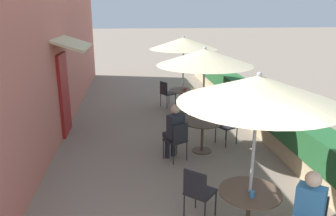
{
  "coord_description": "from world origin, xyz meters",
  "views": [
    {
      "loc": [
        -0.67,
        -1.77,
        3.12
      ],
      "look_at": [
        0.15,
        5.3,
        1.0
      ],
      "focal_mm": 35.0,
      "sensor_mm": 36.0,
      "label": 1
    }
  ],
  "objects_px": {
    "cafe_chair_far_left": "(166,92)",
    "cafe_chair_near_left": "(198,190)",
    "seated_patron_near_right": "(308,213)",
    "patio_umbrella_mid": "(205,57)",
    "patio_umbrella_near": "(258,89)",
    "cafe_chair_mid_right": "(177,139)",
    "coffee_cup_near": "(252,194)",
    "seated_patron_mid_right": "(174,129)",
    "cafe_chair_far_right": "(201,101)",
    "coffee_cup_far": "(185,89)",
    "patio_umbrella_far": "(184,43)",
    "patio_table_near": "(249,202)",
    "patio_table_mid": "(202,129)",
    "cafe_chair_mid_left": "(224,123)",
    "coffee_cup_mid": "(208,118)",
    "patio_table_far": "(183,95)"
  },
  "relations": [
    {
      "from": "cafe_chair_mid_right",
      "to": "cafe_chair_far_left",
      "type": "relative_size",
      "value": 1.0
    },
    {
      "from": "patio_table_far",
      "to": "cafe_chair_far_right",
      "type": "xyz_separation_m",
      "value": [
        0.46,
        -0.63,
        -0.03
      ]
    },
    {
      "from": "patio_table_mid",
      "to": "cafe_chair_mid_right",
      "type": "bearing_deg",
      "value": -145.5
    },
    {
      "from": "cafe_chair_mid_left",
      "to": "cafe_chair_near_left",
      "type": "bearing_deg",
      "value": 38.18
    },
    {
      "from": "seated_patron_near_right",
      "to": "coffee_cup_far",
      "type": "distance_m",
      "value": 6.51
    },
    {
      "from": "cafe_chair_mid_left",
      "to": "coffee_cup_mid",
      "type": "distance_m",
      "value": 0.67
    },
    {
      "from": "patio_umbrella_mid",
      "to": "cafe_chair_mid_right",
      "type": "bearing_deg",
      "value": -145.5
    },
    {
      "from": "coffee_cup_near",
      "to": "patio_umbrella_far",
      "type": "height_order",
      "value": "patio_umbrella_far"
    },
    {
      "from": "cafe_chair_mid_right",
      "to": "patio_umbrella_far",
      "type": "height_order",
      "value": "patio_umbrella_far"
    },
    {
      "from": "coffee_cup_far",
      "to": "patio_table_far",
      "type": "bearing_deg",
      "value": 115.35
    },
    {
      "from": "coffee_cup_near",
      "to": "coffee_cup_far",
      "type": "height_order",
      "value": "same"
    },
    {
      "from": "cafe_chair_near_left",
      "to": "cafe_chair_far_right",
      "type": "xyz_separation_m",
      "value": [
        1.13,
        5.01,
        0.0
      ]
    },
    {
      "from": "cafe_chair_near_left",
      "to": "cafe_chair_far_right",
      "type": "relative_size",
      "value": 1.0
    },
    {
      "from": "patio_umbrella_near",
      "to": "patio_table_mid",
      "type": "xyz_separation_m",
      "value": [
        -0.01,
        2.99,
        -1.62
      ]
    },
    {
      "from": "patio_umbrella_near",
      "to": "cafe_chair_mid_right",
      "type": "relative_size",
      "value": 2.75
    },
    {
      "from": "patio_table_near",
      "to": "coffee_cup_far",
      "type": "xyz_separation_m",
      "value": [
        0.09,
        5.96,
        0.22
      ]
    },
    {
      "from": "cafe_chair_mid_right",
      "to": "cafe_chair_far_left",
      "type": "distance_m",
      "value": 4.17
    },
    {
      "from": "patio_table_mid",
      "to": "coffee_cup_mid",
      "type": "distance_m",
      "value": 0.27
    },
    {
      "from": "cafe_chair_far_left",
      "to": "cafe_chair_near_left",
      "type": "bearing_deg",
      "value": -32.56
    },
    {
      "from": "seated_patron_mid_right",
      "to": "cafe_chair_far_right",
      "type": "height_order",
      "value": "seated_patron_mid_right"
    },
    {
      "from": "coffee_cup_near",
      "to": "cafe_chair_far_left",
      "type": "bearing_deg",
      "value": 93.3
    },
    {
      "from": "cafe_chair_far_right",
      "to": "coffee_cup_far",
      "type": "bearing_deg",
      "value": 7.97
    },
    {
      "from": "patio_table_mid",
      "to": "cafe_chair_far_right",
      "type": "height_order",
      "value": "cafe_chair_far_right"
    },
    {
      "from": "patio_umbrella_far",
      "to": "cafe_chair_far_left",
      "type": "distance_m",
      "value": 1.83
    },
    {
      "from": "cafe_chair_mid_left",
      "to": "coffee_cup_far",
      "type": "relative_size",
      "value": 9.67
    },
    {
      "from": "cafe_chair_near_left",
      "to": "patio_umbrella_mid",
      "type": "xyz_separation_m",
      "value": [
        0.62,
        2.54,
        1.66
      ]
    },
    {
      "from": "seated_patron_near_right",
      "to": "patio_umbrella_mid",
      "type": "bearing_deg",
      "value": -39.83
    },
    {
      "from": "coffee_cup_mid",
      "to": "cafe_chair_far_right",
      "type": "xyz_separation_m",
      "value": [
        0.37,
        2.39,
        -0.25
      ]
    },
    {
      "from": "patio_umbrella_mid",
      "to": "patio_table_far",
      "type": "height_order",
      "value": "patio_umbrella_mid"
    },
    {
      "from": "seated_patron_near_right",
      "to": "seated_patron_mid_right",
      "type": "height_order",
      "value": "same"
    },
    {
      "from": "patio_table_near",
      "to": "seated_patron_mid_right",
      "type": "distance_m",
      "value": 2.74
    },
    {
      "from": "coffee_cup_near",
      "to": "patio_umbrella_far",
      "type": "relative_size",
      "value": 0.04
    },
    {
      "from": "coffee_cup_near",
      "to": "cafe_chair_far_right",
      "type": "bearing_deg",
      "value": 84.64
    },
    {
      "from": "patio_table_mid",
      "to": "coffee_cup_mid",
      "type": "relative_size",
      "value": 9.63
    },
    {
      "from": "patio_table_mid",
      "to": "patio_table_far",
      "type": "bearing_deg",
      "value": 89.17
    },
    {
      "from": "coffee_cup_near",
      "to": "seated_patron_mid_right",
      "type": "bearing_deg",
      "value": 103.59
    },
    {
      "from": "patio_table_mid",
      "to": "coffee_cup_mid",
      "type": "height_order",
      "value": "coffee_cup_mid"
    },
    {
      "from": "cafe_chair_far_left",
      "to": "patio_table_mid",
      "type": "bearing_deg",
      "value": -24.29
    },
    {
      "from": "patio_table_mid",
      "to": "cafe_chair_far_left",
      "type": "height_order",
      "value": "cafe_chair_far_left"
    },
    {
      "from": "coffee_cup_mid",
      "to": "cafe_chair_far_left",
      "type": "xyz_separation_m",
      "value": [
        -0.55,
        3.64,
        -0.25
      ]
    },
    {
      "from": "patio_umbrella_near",
      "to": "cafe_chair_far_left",
      "type": "bearing_deg",
      "value": 93.64
    },
    {
      "from": "patio_umbrella_near",
      "to": "seated_patron_mid_right",
      "type": "height_order",
      "value": "patio_umbrella_near"
    },
    {
      "from": "patio_table_near",
      "to": "cafe_chair_near_left",
      "type": "height_order",
      "value": "cafe_chair_near_left"
    },
    {
      "from": "coffee_cup_near",
      "to": "seated_patron_mid_right",
      "type": "distance_m",
      "value": 2.87
    },
    {
      "from": "patio_umbrella_near",
      "to": "patio_table_far",
      "type": "distance_m",
      "value": 6.3
    },
    {
      "from": "cafe_chair_near_left",
      "to": "cafe_chair_mid_right",
      "type": "relative_size",
      "value": 1.0
    },
    {
      "from": "coffee_cup_near",
      "to": "cafe_chair_mid_left",
      "type": "height_order",
      "value": "cafe_chair_mid_left"
    },
    {
      "from": "seated_patron_mid_right",
      "to": "cafe_chair_mid_right",
      "type": "bearing_deg",
      "value": -90.0
    },
    {
      "from": "patio_umbrella_mid",
      "to": "patio_umbrella_far",
      "type": "relative_size",
      "value": 1.0
    },
    {
      "from": "cafe_chair_mid_right",
      "to": "patio_table_mid",
      "type": "bearing_deg",
      "value": 5.65
    }
  ]
}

